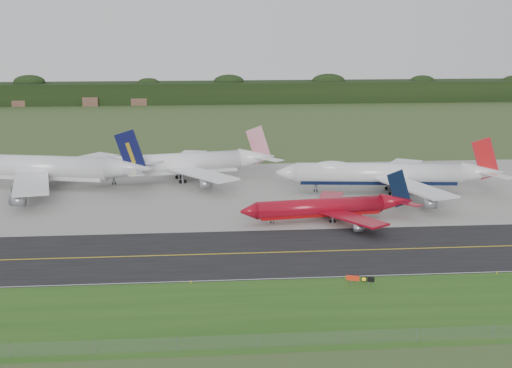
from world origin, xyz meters
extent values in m
plane|color=#374B23|center=(0.00, 0.00, 0.00)|extent=(600.00, 600.00, 0.00)
cube|color=#245017|center=(0.00, -35.00, 0.01)|extent=(400.00, 30.00, 0.01)
cube|color=black|center=(0.00, -4.00, 0.01)|extent=(400.00, 32.00, 0.02)
cube|color=gray|center=(0.00, 51.00, 0.01)|extent=(400.00, 78.00, 0.01)
cube|color=gold|center=(0.00, -4.00, 0.03)|extent=(400.00, 0.40, 0.00)
cube|color=silver|center=(0.00, -19.50, 0.03)|extent=(400.00, 0.25, 0.00)
plane|color=slate|center=(0.00, -48.00, 1.10)|extent=(320.00, 0.00, 320.00)
cylinder|color=slate|center=(0.00, -48.00, 1.10)|extent=(0.10, 0.10, 2.20)
cube|color=black|center=(0.00, 275.00, 6.00)|extent=(700.00, 24.00, 12.00)
cylinder|color=silver|center=(24.12, 45.95, 5.63)|extent=(46.09, 10.87, 5.81)
cube|color=black|center=(24.12, 45.95, 3.74)|extent=(43.65, 9.18, 2.03)
cone|color=silver|center=(-1.44, 48.82, 5.63)|extent=(6.33, 6.41, 5.81)
cone|color=silver|center=(52.84, 42.73, 6.06)|extent=(12.64, 7.12, 5.81)
ellipsoid|color=silver|center=(11.40, 47.38, 7.22)|extent=(12.32, 6.23, 3.70)
cube|color=silver|center=(30.57, 32.21, 4.61)|extent=(16.08, 27.16, 0.50)
cube|color=silver|center=(33.46, 57.92, 4.61)|extent=(20.53, 26.39, 0.50)
cube|color=red|center=(53.48, 42.65, 10.01)|extent=(8.35, 1.39, 12.03)
cylinder|color=gray|center=(27.09, 33.17, 3.02)|extent=(3.42, 2.78, 2.44)
cylinder|color=gray|center=(29.85, 57.76, 3.02)|extent=(3.42, 2.78, 2.44)
cylinder|color=gray|center=(31.05, 21.40, 3.02)|extent=(3.42, 2.78, 2.44)
cylinder|color=gray|center=(36.32, 68.36, 3.02)|extent=(3.42, 2.78, 2.44)
cylinder|color=black|center=(6.86, 47.89, 0.52)|extent=(1.09, 0.58, 1.05)
cylinder|color=slate|center=(27.40, 42.37, 1.94)|extent=(0.90, 0.90, 3.88)
cylinder|color=black|center=(27.40, 42.37, 0.52)|extent=(1.10, 0.64, 1.05)
cylinder|color=slate|center=(28.11, 48.72, 1.94)|extent=(0.90, 0.90, 3.88)
cylinder|color=black|center=(28.11, 48.72, 0.52)|extent=(1.10, 0.64, 1.05)
cylinder|color=maroon|center=(2.92, 18.99, 3.45)|extent=(31.56, 8.49, 4.23)
cube|color=maroon|center=(2.92, 18.99, 2.08)|extent=(29.86, 7.22, 1.48)
cone|color=maroon|center=(-14.50, 16.58, 3.45)|extent=(4.45, 4.73, 4.23)
cone|color=maroon|center=(22.50, 21.70, 3.77)|extent=(8.76, 5.33, 4.23)
cube|color=maroon|center=(9.43, 11.10, 2.71)|extent=(14.20, 17.69, 0.48)
cube|color=maroon|center=(7.04, 28.35, 2.71)|extent=(10.52, 18.31, 0.48)
cube|color=black|center=(23.08, 21.78, 6.96)|extent=(6.67, 1.25, 9.63)
cylinder|color=gray|center=(9.69, 6.93, 1.56)|extent=(2.53, 2.08, 1.78)
cylinder|color=gray|center=(6.15, 32.44, 1.56)|extent=(2.53, 2.08, 1.78)
cylinder|color=black|center=(-8.85, 17.36, 0.38)|extent=(0.80, 0.44, 0.76)
cylinder|color=slate|center=(5.72, 17.03, 1.09)|extent=(0.67, 0.67, 2.18)
cylinder|color=black|center=(5.72, 17.03, 0.38)|extent=(0.81, 0.48, 0.76)
cylinder|color=slate|center=(5.08, 21.64, 1.09)|extent=(0.67, 0.67, 2.18)
cylinder|color=black|center=(5.08, 21.64, 0.38)|extent=(0.81, 0.48, 0.76)
cylinder|color=silver|center=(-75.92, 61.27, 6.20)|extent=(49.65, 18.01, 6.65)
cube|color=silver|center=(-75.92, 61.27, 4.04)|extent=(46.85, 15.82, 2.33)
cone|color=silver|center=(-45.53, 53.97, 6.70)|extent=(14.24, 9.51, 6.65)
cube|color=silver|center=(-70.67, 44.81, 5.04)|extent=(14.64, 30.75, 0.59)
cube|color=silver|center=(-63.76, 73.55, 5.04)|extent=(25.39, 28.69, 0.59)
cube|color=#0C0F37|center=(-44.80, 53.80, 11.09)|extent=(9.17, 2.69, 13.42)
cylinder|color=gray|center=(-74.28, 46.34, 3.23)|extent=(4.18, 3.56, 2.79)
cylinder|color=gray|center=(-67.68, 73.83, 3.23)|extent=(4.18, 3.56, 2.79)
cylinder|color=gray|center=(-71.45, 32.44, 3.23)|extent=(4.18, 3.56, 2.79)
cylinder|color=gray|center=(-58.85, 84.93, 3.23)|extent=(4.18, 3.56, 2.79)
cylinder|color=slate|center=(-72.93, 56.79, 2.11)|extent=(1.12, 1.12, 4.21)
cylinder|color=black|center=(-72.93, 56.79, 0.60)|extent=(1.30, 0.86, 1.20)
cylinder|color=slate|center=(-71.22, 63.90, 2.11)|extent=(1.12, 1.12, 4.21)
cylinder|color=black|center=(-71.22, 63.90, 0.60)|extent=(1.30, 0.86, 1.20)
cylinder|color=white|center=(-34.68, 65.16, 5.58)|extent=(43.52, 14.12, 6.00)
cube|color=silver|center=(-34.68, 65.16, 3.63)|extent=(41.12, 12.23, 2.10)
cone|color=white|center=(-58.52, 60.53, 5.58)|extent=(6.44, 6.91, 6.00)
cone|color=white|center=(-7.90, 70.36, 6.03)|extent=(12.33, 8.06, 6.00)
cube|color=white|center=(-24.90, 54.47, 4.53)|extent=(20.84, 24.59, 0.54)
cube|color=white|center=(-29.62, 78.74, 4.53)|extent=(13.55, 25.88, 0.54)
cube|color=#A90C2E|center=(-7.24, 70.49, 9.92)|extent=(8.21, 2.05, 11.92)
cylinder|color=gray|center=(-24.13, 48.59, 2.90)|extent=(3.69, 3.10, 2.52)
cylinder|color=gray|center=(-31.10, 84.48, 2.90)|extent=(3.69, 3.10, 2.52)
cylinder|color=black|center=(-50.79, 62.03, 0.54)|extent=(1.15, 0.68, 1.08)
cylinder|color=slate|center=(-30.66, 62.58, 1.89)|extent=(0.98, 0.98, 3.78)
cylinder|color=black|center=(-30.66, 62.58, 0.54)|extent=(1.16, 0.74, 1.08)
cylinder|color=slate|center=(-31.92, 69.06, 1.89)|extent=(0.98, 0.98, 3.78)
cylinder|color=black|center=(-31.92, 69.06, 0.54)|extent=(1.16, 0.74, 1.08)
cylinder|color=slate|center=(1.34, -23.51, 0.37)|extent=(0.13, 0.13, 0.74)
cylinder|color=slate|center=(4.36, -24.49, 0.37)|extent=(0.13, 0.13, 0.74)
cube|color=#971D0B|center=(1.64, -23.60, 1.22)|extent=(2.28, 0.91, 0.95)
cube|color=black|center=(3.55, -24.23, 1.22)|extent=(1.07, 0.51, 0.95)
cube|color=black|center=(4.76, -24.63, 1.22)|extent=(1.27, 0.58, 0.95)
cylinder|color=yellow|center=(-28.11, -20.50, 0.25)|extent=(0.16, 0.16, 0.50)
cylinder|color=yellow|center=(0.93, -20.50, 0.25)|extent=(0.16, 0.16, 0.50)
cylinder|color=yellow|center=(30.35, -20.50, 0.25)|extent=(0.16, 0.16, 0.50)
camera|label=1|loc=(-26.82, -145.15, 47.49)|focal=50.00mm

